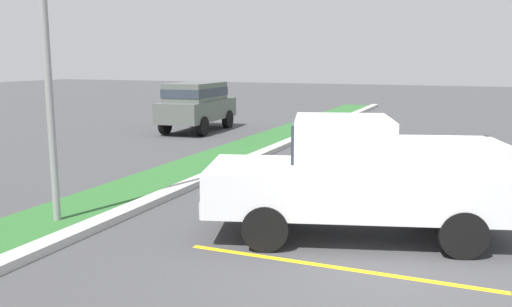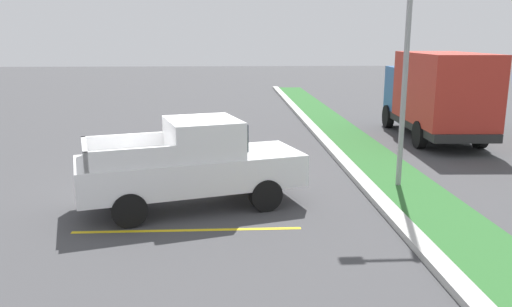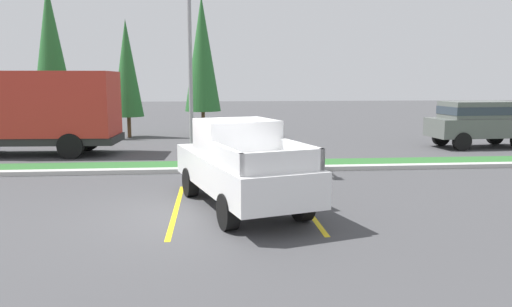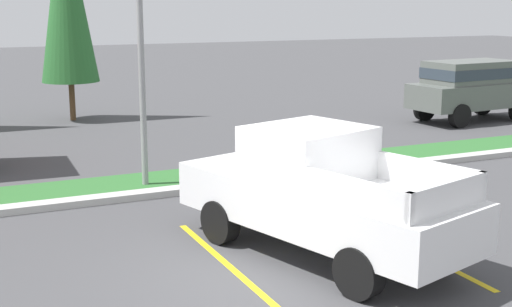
% 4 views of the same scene
% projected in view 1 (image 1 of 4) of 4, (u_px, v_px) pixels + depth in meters
% --- Properties ---
extents(ground_plane, '(120.00, 120.00, 0.00)m').
position_uv_depth(ground_plane, '(373.00, 256.00, 8.53)').
color(ground_plane, '#424244').
extents(parking_line_near, '(0.12, 4.80, 0.01)m').
position_uv_depth(parking_line_near, '(335.00, 267.00, 8.07)').
color(parking_line_near, yellow).
rests_on(parking_line_near, ground).
extents(parking_line_far, '(0.12, 4.80, 0.01)m').
position_uv_depth(parking_line_far, '(373.00, 213.00, 10.89)').
color(parking_line_far, yellow).
rests_on(parking_line_far, ground).
extents(curb_strip, '(56.00, 0.40, 0.15)m').
position_uv_depth(curb_strip, '(113.00, 217.00, 10.41)').
color(curb_strip, '#B2B2AD').
rests_on(curb_strip, ground).
extents(grass_median, '(56.00, 1.80, 0.06)m').
position_uv_depth(grass_median, '(69.00, 213.00, 10.83)').
color(grass_median, '#2D662D').
rests_on(grass_median, ground).
extents(pickup_truck_main, '(3.31, 5.54, 2.10)m').
position_uv_depth(pickup_truck_main, '(356.00, 179.00, 9.31)').
color(pickup_truck_main, black).
rests_on(pickup_truck_main, ground).
extents(suv_distant, '(4.72, 2.21, 2.10)m').
position_uv_depth(suv_distant, '(197.00, 103.00, 23.24)').
color(suv_distant, black).
rests_on(suv_distant, ground).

